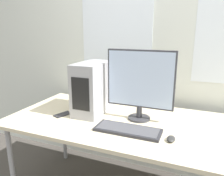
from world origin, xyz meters
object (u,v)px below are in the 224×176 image
at_px(pc_tower, 92,88).
at_px(cell_phone, 63,114).
at_px(monitor_main, 140,82).
at_px(mouse, 171,139).
at_px(keyboard, 128,130).

bearing_deg(pc_tower, cell_phone, -142.45).
bearing_deg(monitor_main, pc_tower, 179.98).
distance_m(pc_tower, mouse, 0.77).
bearing_deg(mouse, monitor_main, 136.78).
distance_m(pc_tower, keyboard, 0.51).
xyz_separation_m(pc_tower, mouse, (0.70, -0.27, -0.20)).
distance_m(monitor_main, cell_phone, 0.70).
height_order(pc_tower, keyboard, pc_tower).
bearing_deg(pc_tower, keyboard, -31.50).
height_order(monitor_main, mouse, monitor_main).
bearing_deg(monitor_main, mouse, -43.22).
bearing_deg(monitor_main, cell_phone, -165.71).
bearing_deg(cell_phone, keyboard, 12.75).
bearing_deg(pc_tower, monitor_main, -0.02).
height_order(monitor_main, cell_phone, monitor_main).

